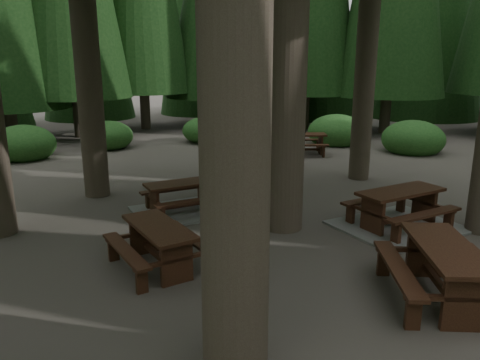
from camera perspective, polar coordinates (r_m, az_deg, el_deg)
ground at (r=9.56m, az=2.38°, el=-7.08°), size 80.00×80.00×0.00m
picnic_table_a at (r=10.58m, az=18.80°, el=-4.01°), size 2.72×2.35×0.84m
picnic_table_b at (r=8.21m, az=-9.85°, el=-7.20°), size 1.57×1.89×0.77m
picnic_table_c at (r=11.10m, az=-6.99°, el=-2.72°), size 2.44×2.13×0.74m
picnic_table_d at (r=17.86m, az=7.56°, el=4.78°), size 2.29×2.21×0.77m
picnic_table_e at (r=7.64m, az=23.72°, el=-9.42°), size 2.55×2.60×0.88m
shrub_ring at (r=10.39m, az=2.81°, el=-2.94°), size 23.86×24.64×1.49m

